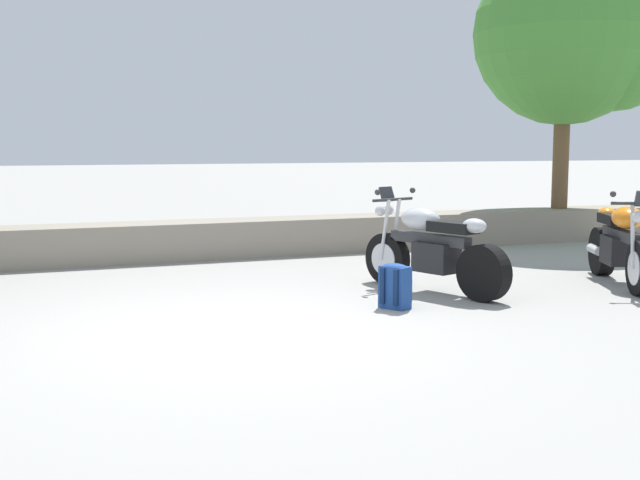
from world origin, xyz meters
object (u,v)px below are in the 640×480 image
leafy_tree_mid_right (576,38)px  motorcycle_orange_far_right (621,245)px  rider_backpack (395,285)px  motorcycle_silver_centre (431,250)px

leafy_tree_mid_right → motorcycle_orange_far_right: bearing=-121.1°
motorcycle_orange_far_right → rider_backpack: size_ratio=4.14×
motorcycle_silver_centre → motorcycle_orange_far_right: bearing=-10.1°
motorcycle_silver_centre → leafy_tree_mid_right: 6.69m
rider_backpack → leafy_tree_mid_right: (5.57, 4.28, 3.27)m
motorcycle_orange_far_right → rider_backpack: motorcycle_orange_far_right is taller
rider_backpack → leafy_tree_mid_right: leafy_tree_mid_right is taller
motorcycle_silver_centre → motorcycle_orange_far_right: same height
motorcycle_silver_centre → rider_backpack: size_ratio=4.24×
leafy_tree_mid_right → rider_backpack: bearing=-142.4°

